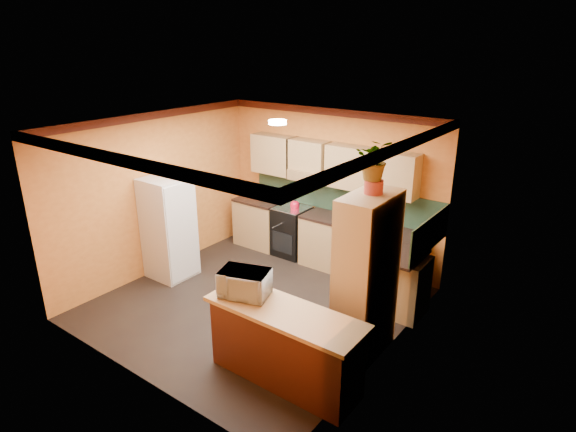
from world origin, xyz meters
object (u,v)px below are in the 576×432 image
Objects in this scene: stove at (292,231)px; fridge at (169,228)px; base_cabinets_back at (320,240)px; breakfast_bar at (285,348)px; pantry at (366,277)px; microwave at (244,283)px.

fridge is (-1.14, -1.89, 0.39)m from stove.
stove reaches higher than base_cabinets_back.
breakfast_bar is (3.15, -1.03, -0.41)m from fridge.
stove is (-0.62, -0.00, 0.02)m from base_cabinets_back.
base_cabinets_back is 1.74× the size of pantry.
base_cabinets_back is 2.15× the size of fridge.
microwave is (-1.04, -1.06, 0.04)m from pantry.
base_cabinets_back is at bearing 0.00° from stove.
pantry is 1.17× the size of breakfast_bar.
stove is at bearing 142.95° from pantry.
fridge reaches higher than microwave.
pantry reaches higher than fridge.
fridge is 2.77m from microwave.
base_cabinets_back is 2.61m from fridge.
base_cabinets_back is 3.09m from microwave.
breakfast_bar is (-0.45, -1.06, -0.61)m from pantry.
microwave is at bearing -134.51° from pantry.
microwave is (2.56, -1.03, 0.24)m from fridge.
pantry is (2.46, -1.86, 0.59)m from stove.
base_cabinets_back is at bearing 134.66° from pantry.
fridge is at bearing 139.53° from microwave.
fridge reaches higher than breakfast_bar.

